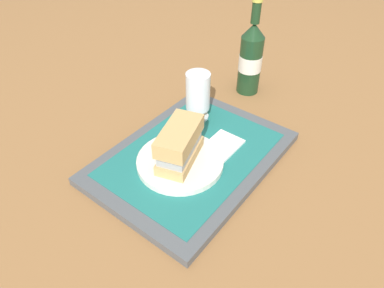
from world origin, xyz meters
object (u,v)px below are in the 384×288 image
at_px(sandwich, 179,142).
at_px(beer_bottle, 251,58).
at_px(plate, 179,161).
at_px(beer_glass, 198,95).

height_order(sandwich, beer_bottle, beer_bottle).
bearing_deg(plate, beer_glass, 23.52).
bearing_deg(beer_bottle, plate, -172.11).
bearing_deg(beer_glass, beer_bottle, -4.56).
bearing_deg(sandwich, beer_bottle, -9.98).
height_order(plate, beer_glass, beer_glass).
bearing_deg(plate, sandwich, 17.78).
bearing_deg(beer_glass, plate, -156.48).
bearing_deg(sandwich, plate, 180.00).
bearing_deg(beer_bottle, sandwich, -172.20).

